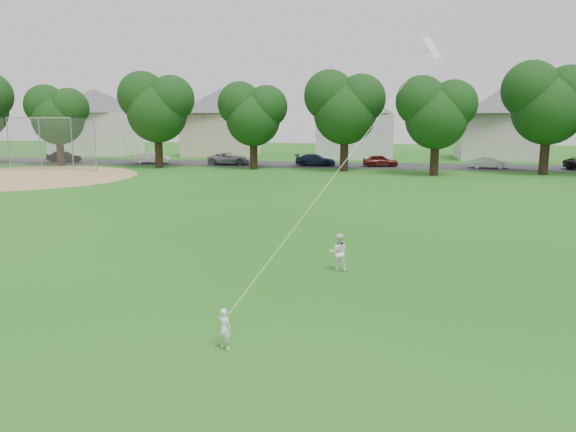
% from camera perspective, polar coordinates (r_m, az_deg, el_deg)
% --- Properties ---
extents(ground, '(160.00, 160.00, 0.00)m').
position_cam_1_polar(ground, '(15.02, -0.80, -10.07)').
color(ground, '#145915').
rests_on(ground, ground).
extents(street, '(90.00, 7.00, 0.01)m').
position_cam_1_polar(street, '(56.15, 6.43, 5.14)').
color(street, '#2D2D30').
rests_on(street, ground).
extents(dirt_infield, '(18.00, 18.00, 0.02)m').
position_cam_1_polar(dirt_infield, '(50.84, -25.18, 3.63)').
color(dirt_infield, '#9E7F51').
rests_on(dirt_infield, ground).
extents(toddler, '(0.42, 0.35, 0.96)m').
position_cam_1_polar(toddler, '(12.97, -6.47, -11.31)').
color(toddler, white).
rests_on(toddler, ground).
extents(older_boy, '(0.68, 0.56, 1.27)m').
position_cam_1_polar(older_boy, '(18.94, 5.15, -3.70)').
color(older_boy, white).
rests_on(older_boy, ground).
extents(kite, '(3.03, 5.35, 12.87)m').
position_cam_1_polar(kite, '(16.45, 6.48, 6.39)').
color(kite, white).
rests_on(kite, ground).
extents(baseball_backstop, '(10.52, 3.73, 4.71)m').
position_cam_1_polar(baseball_backstop, '(55.27, -24.05, 6.65)').
color(baseball_backstop, gray).
rests_on(baseball_backstop, ground).
extents(tree_row, '(80.68, 8.24, 9.71)m').
position_cam_1_polar(tree_row, '(49.87, 7.66, 11.23)').
color(tree_row, black).
rests_on(tree_row, ground).
extents(parked_cars, '(55.76, 2.07, 1.21)m').
position_cam_1_polar(parked_cars, '(55.29, 3.54, 5.72)').
color(parked_cars, black).
rests_on(parked_cars, ground).
extents(house_row, '(77.75, 13.88, 10.39)m').
position_cam_1_polar(house_row, '(65.86, 8.29, 10.21)').
color(house_row, silver).
rests_on(house_row, ground).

